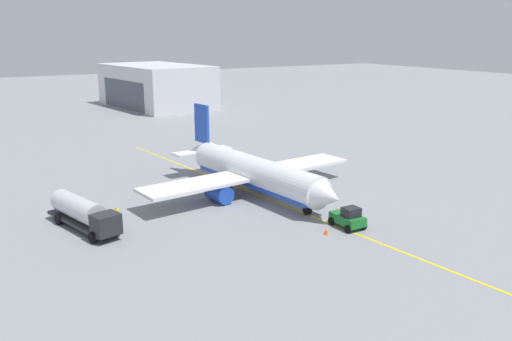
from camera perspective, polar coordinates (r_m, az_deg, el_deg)
ground_plane at (r=64.22m, az=0.00°, el=-2.59°), size 400.00×400.00×0.00m
airplane at (r=63.86m, az=-0.26°, el=-0.23°), size 28.89×28.92×9.63m
fuel_tanker at (r=55.37m, az=-18.09°, el=-4.33°), size 11.16×5.06×3.15m
pushback_tug at (r=54.16m, az=9.90°, el=-5.04°), size 3.63×2.36×2.20m
refueling_worker at (r=56.48m, az=-14.82°, el=-4.68°), size 0.38×0.53×1.71m
safety_cone_nose at (r=58.15m, az=8.64°, el=-4.30°), size 0.58×0.58×0.65m
safety_cone_wingtip at (r=52.29m, az=7.56°, el=-6.52°), size 0.50×0.50×0.55m
distant_hangar at (r=142.24m, az=-10.67°, el=8.94°), size 33.76×22.59×10.79m
taxi_line_marking at (r=64.22m, az=0.00°, el=-2.58°), size 67.94×7.52×0.01m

